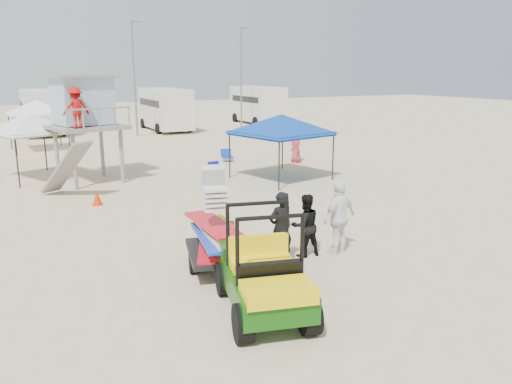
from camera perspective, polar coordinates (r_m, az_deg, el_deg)
name	(u,v)px	position (r m, az deg, el deg)	size (l,w,h in m)	color
ground	(296,278)	(11.44, 4.59, -9.78)	(140.00, 140.00, 0.00)	beige
utility_cart	(263,267)	(9.49, 0.84, -8.53)	(1.94, 2.94, 2.05)	#11490B
surf_trailer	(217,234)	(11.51, -4.53, -4.84)	(1.72, 2.55, 2.21)	black
man_left	(280,229)	(11.88, 2.81, -4.21)	(0.66, 0.43, 1.81)	black
man_mid	(305,225)	(12.54, 5.63, -3.81)	(0.78, 0.60, 1.60)	black
man_right	(339,218)	(12.76, 9.48, -2.92)	(1.11, 0.46, 1.90)	white
lifeguard_tower	(83,105)	(21.88, -19.19, 9.37)	(3.25, 3.25, 4.31)	gray
canopy_blue	(281,118)	(21.38, 2.91, 8.47)	(4.00, 4.00, 3.19)	black
canopy_white_a	(28,117)	(23.48, -24.59, 7.84)	(3.58, 3.58, 3.23)	black
canopy_white_c	(36,103)	(32.10, -23.86, 9.34)	(3.19, 3.19, 3.35)	black
umbrella_b	(21,148)	(27.94, -25.25, 4.55)	(1.70, 1.73, 1.56)	yellow
cone_near	(97,198)	(18.23, -17.71, -0.66)	(0.34, 0.34, 0.50)	red
beach_chair_b	(215,169)	(22.37, -4.73, 2.65)	(0.61, 0.65, 0.64)	#180E9F
beach_chair_c	(227,155)	(26.00, -3.35, 4.20)	(0.66, 0.72, 0.64)	#0F33A9
rv_mid_left	(41,110)	(40.61, -23.40, 8.61)	(2.65, 6.50, 3.25)	silver
rv_mid_right	(165,107)	(40.70, -10.38, 9.49)	(2.64, 7.00, 3.25)	silver
rv_far_right	(257,103)	(45.43, 0.16, 10.11)	(2.64, 6.60, 3.25)	silver
light_pole_left	(134,80)	(36.95, -13.73, 12.36)	(0.14, 0.14, 8.00)	slate
light_pole_right	(241,79)	(41.35, -1.71, 12.82)	(0.14, 0.14, 8.00)	slate
distant_beachgoers	(93,151)	(25.25, -18.13, 4.47)	(15.64, 5.98, 1.67)	teal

